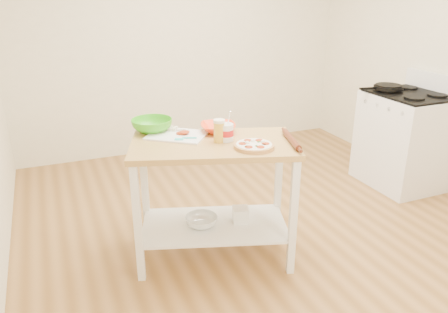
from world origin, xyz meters
TOP-DOWN VIEW (x-y plane):
  - room_shell at (0.00, 0.00)m, footprint 4.04×4.54m
  - prep_island at (-0.56, -0.14)m, footprint 1.27×0.94m
  - gas_stove at (1.67, 0.35)m, footprint 0.65×0.76m
  - skillet at (1.54, 0.52)m, footprint 0.45×0.28m
  - pizza at (-0.35, -0.34)m, footprint 0.27×0.27m
  - cutting_board at (-0.75, 0.09)m, footprint 0.50×0.48m
  - spatula at (-0.73, -0.03)m, footprint 0.16×0.06m
  - knife at (-0.83, 0.20)m, footprint 0.27×0.10m
  - orange_bowl at (-0.44, 0.06)m, footprint 0.31×0.31m
  - green_bowl at (-0.89, 0.26)m, footprint 0.38×0.38m
  - beer_pint at (-0.52, -0.14)m, footprint 0.08×0.08m
  - yogurt_tub at (-0.47, -0.14)m, footprint 0.10×0.10m
  - rolling_pin at (-0.07, -0.35)m, footprint 0.14×0.36m
  - shelf_glass_bowl at (-0.65, -0.12)m, footprint 0.33×0.33m
  - shelf_bin at (-0.36, -0.18)m, footprint 0.14×0.14m

SIDE VIEW (x-z plane):
  - shelf_glass_bowl at x=-0.65m, z-range 0.26..0.33m
  - shelf_bin at x=-0.36m, z-range 0.26..0.37m
  - gas_stove at x=1.67m, z-range -0.08..1.03m
  - prep_island at x=-0.56m, z-range 0.20..1.10m
  - cutting_board at x=-0.75m, z-range 0.89..0.93m
  - pizza at x=-0.35m, z-range 0.89..0.94m
  - spatula at x=-0.73m, z-range 0.91..0.92m
  - knife at x=-0.83m, z-range 0.91..0.92m
  - rolling_pin at x=-0.07m, z-range 0.90..0.94m
  - orange_bowl at x=-0.44m, z-range 0.90..0.96m
  - green_bowl at x=-0.89m, z-range 0.90..0.99m
  - yogurt_tub at x=-0.47m, z-range 0.85..1.07m
  - skillet at x=1.54m, z-range 0.96..0.99m
  - beer_pint at x=-0.52m, z-range 0.90..1.06m
  - room_shell at x=0.00m, z-range -0.02..2.72m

